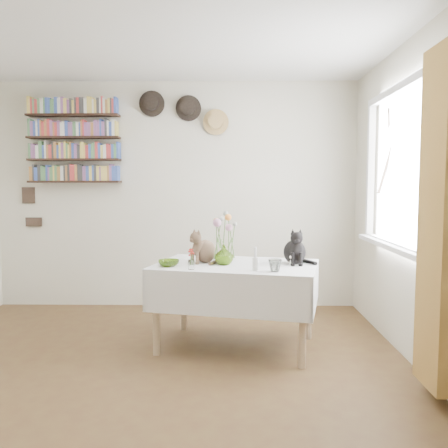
{
  "coord_description": "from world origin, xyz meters",
  "views": [
    {
      "loc": [
        0.63,
        -3.04,
        1.37
      ],
      "look_at": [
        0.56,
        0.78,
        1.05
      ],
      "focal_mm": 38.0,
      "sensor_mm": 36.0,
      "label": 1
    }
  ],
  "objects_px": {
    "dining_table": "(236,284)",
    "black_cat": "(295,245)",
    "flower_vase": "(224,255)",
    "tabby_cat": "(206,245)",
    "bookshelf_unit": "(74,141)"
  },
  "relations": [
    {
      "from": "flower_vase",
      "to": "bookshelf_unit",
      "type": "bearing_deg",
      "value": 141.47
    },
    {
      "from": "dining_table",
      "to": "flower_vase",
      "type": "relative_size",
      "value": 8.9
    },
    {
      "from": "black_cat",
      "to": "flower_vase",
      "type": "height_order",
      "value": "black_cat"
    },
    {
      "from": "bookshelf_unit",
      "to": "tabby_cat",
      "type": "bearing_deg",
      "value": -38.6
    },
    {
      "from": "tabby_cat",
      "to": "flower_vase",
      "type": "relative_size",
      "value": 1.78
    },
    {
      "from": "tabby_cat",
      "to": "bookshelf_unit",
      "type": "relative_size",
      "value": 0.29
    },
    {
      "from": "flower_vase",
      "to": "bookshelf_unit",
      "type": "xyz_separation_m",
      "value": [
        -1.66,
        1.32,
        1.05
      ]
    },
    {
      "from": "dining_table",
      "to": "tabby_cat",
      "type": "distance_m",
      "value": 0.42
    },
    {
      "from": "tabby_cat",
      "to": "bookshelf_unit",
      "type": "distance_m",
      "value": 2.16
    },
    {
      "from": "tabby_cat",
      "to": "bookshelf_unit",
      "type": "xyz_separation_m",
      "value": [
        -1.5,
        1.2,
        0.99
      ]
    },
    {
      "from": "dining_table",
      "to": "tabby_cat",
      "type": "xyz_separation_m",
      "value": [
        -0.26,
        0.08,
        0.32
      ]
    },
    {
      "from": "tabby_cat",
      "to": "flower_vase",
      "type": "distance_m",
      "value": 0.21
    },
    {
      "from": "tabby_cat",
      "to": "black_cat",
      "type": "height_order",
      "value": "black_cat"
    },
    {
      "from": "flower_vase",
      "to": "tabby_cat",
      "type": "bearing_deg",
      "value": 142.15
    },
    {
      "from": "dining_table",
      "to": "black_cat",
      "type": "relative_size",
      "value": 4.8
    }
  ]
}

